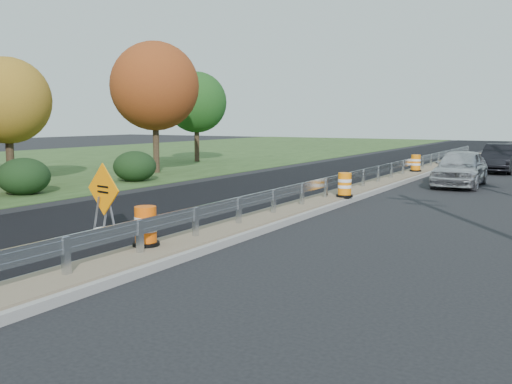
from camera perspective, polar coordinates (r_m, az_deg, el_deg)
The scene contains 16 objects.
ground at distance 17.41m, azimuth 1.77°, elevation -2.82°, with size 140.00×140.00×0.00m, color black.
grass_verge_near at distance 40.89m, azimuth -21.79°, elevation 2.54°, with size 30.00×120.00×0.03m, color #2D451D.
milled_overlay at distance 28.21m, azimuth 3.60°, elevation 1.09°, with size 7.20×120.00×0.01m, color black.
median at distance 24.65m, azimuth 10.67°, elevation 0.32°, with size 1.60×55.00×0.23m.
guardrail at distance 25.52m, azimuth 11.46°, elevation 1.93°, with size 0.10×46.15×0.72m.
hedge_mid at distance 24.88m, azimuth -22.21°, elevation 1.47°, with size 2.09×2.09×1.52m, color black.
hedge_north at distance 28.57m, azimuth -12.02°, elevation 2.54°, with size 2.09×2.09×1.52m, color black.
tree_near_yellow at distance 28.78m, azimuth -23.64°, elevation 8.36°, with size 3.96×3.96×5.88m.
tree_near_red at distance 32.85m, azimuth -10.09°, elevation 10.36°, with size 4.95×4.95×7.35m.
tree_near_back at distance 40.97m, azimuth -5.99°, elevation 8.90°, with size 4.29×4.29×6.37m.
caution_sign at distance 15.69m, azimuth -14.93°, elevation -2.39°, with size 1.37×0.58×1.91m.
barrel_median_near at distance 13.06m, azimuth -10.97°, elevation -3.44°, with size 0.61×0.61×0.89m.
barrel_median_mid at distance 21.08m, azimuth 8.86°, elevation 0.67°, with size 0.60×0.60×0.88m.
barrel_median_far at distance 32.08m, azimuth 15.68°, elevation 2.77°, with size 0.62×0.62×0.90m.
car_silver at distance 27.67m, azimuth 19.76°, elevation 2.30°, with size 2.00×4.98×1.70m, color silver.
car_dark_mid at distance 35.84m, azimuth 23.25°, elevation 3.12°, with size 1.70×4.87×1.60m, color black.
Camera 1 is at (8.16, -15.07, 3.08)m, focal length 40.00 mm.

